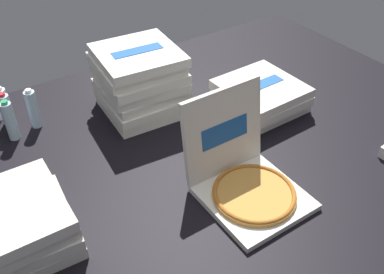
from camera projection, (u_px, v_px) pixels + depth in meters
The scene contains 9 objects.
ground_plane at pixel (198, 176), 2.02m from camera, with size 3.20×2.40×0.02m, color black.
open_pizza_box at pixel (245, 177), 1.87m from camera, with size 0.40×0.48×0.43m.
pizza_stack_right_near at pixel (260, 96), 2.39m from camera, with size 0.42×0.43×0.16m.
pizza_stack_left_near at pixel (14, 226), 1.64m from camera, with size 0.44×0.44×0.21m.
pizza_stack_left_mid at pixel (140, 81), 2.32m from camera, with size 0.46×0.46×0.36m.
water_bottle_0 at pixel (8, 113), 2.22m from camera, with size 0.06×0.06×0.22m.
water_bottle_1 at pixel (10, 121), 2.16m from camera, with size 0.06×0.06×0.22m.
water_bottle_3 at pixel (33, 109), 2.24m from camera, with size 0.06×0.06×0.22m.
water_bottle_4 at pixel (4, 107), 2.26m from camera, with size 0.06×0.06×0.22m.
Camera 1 is at (-0.85, -1.21, 1.38)m, focal length 40.73 mm.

